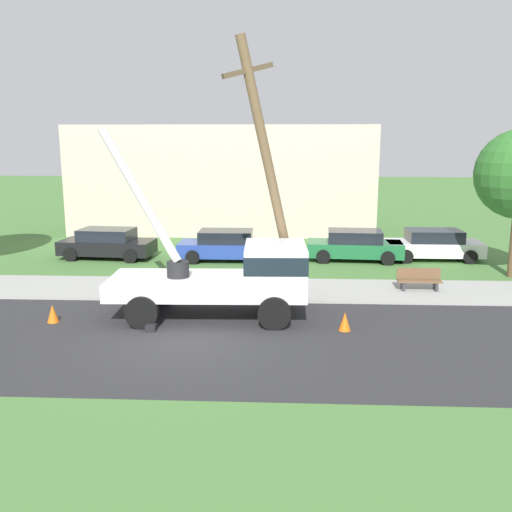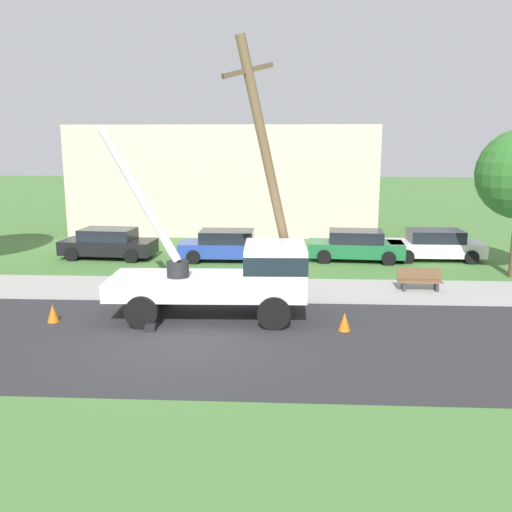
{
  "view_description": "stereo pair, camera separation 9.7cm",
  "coord_description": "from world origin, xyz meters",
  "px_view_note": "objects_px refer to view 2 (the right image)",
  "views": [
    {
      "loc": [
        2.79,
        -14.92,
        5.56
      ],
      "look_at": [
        1.91,
        3.12,
        1.8
      ],
      "focal_mm": 39.2,
      "sensor_mm": 36.0,
      "label": 1
    },
    {
      "loc": [
        2.89,
        -14.91,
        5.56
      ],
      "look_at": [
        1.91,
        3.12,
        1.8
      ],
      "focal_mm": 39.2,
      "sensor_mm": 36.0,
      "label": 2
    }
  ],
  "objects_px": {
    "parked_sedan_black": "(108,243)",
    "parked_sedan_green": "(355,245)",
    "utility_truck": "(234,274)",
    "traffic_cone_behind": "(53,313)",
    "traffic_cone_ahead": "(344,322)",
    "parked_sedan_blue": "(227,245)",
    "park_bench": "(420,281)",
    "leaning_utility_pole": "(270,172)",
    "parked_sedan_white": "(435,245)"
  },
  "relations": [
    {
      "from": "utility_truck",
      "to": "leaning_utility_pole",
      "type": "xyz_separation_m",
      "value": [
        1.08,
        1.36,
        3.11
      ]
    },
    {
      "from": "traffic_cone_ahead",
      "to": "park_bench",
      "type": "relative_size",
      "value": 0.35
    },
    {
      "from": "park_bench",
      "to": "traffic_cone_behind",
      "type": "bearing_deg",
      "value": -161.57
    },
    {
      "from": "parked_sedan_black",
      "to": "park_bench",
      "type": "xyz_separation_m",
      "value": [
        13.44,
        -5.51,
        -0.25
      ]
    },
    {
      "from": "parked_sedan_black",
      "to": "parked_sedan_white",
      "type": "height_order",
      "value": "same"
    },
    {
      "from": "utility_truck",
      "to": "leaning_utility_pole",
      "type": "relative_size",
      "value": 0.78
    },
    {
      "from": "parked_sedan_blue",
      "to": "parked_sedan_black",
      "type": "bearing_deg",
      "value": 177.82
    },
    {
      "from": "utility_truck",
      "to": "traffic_cone_ahead",
      "type": "height_order",
      "value": "utility_truck"
    },
    {
      "from": "utility_truck",
      "to": "parked_sedan_green",
      "type": "distance_m",
      "value": 10.09
    },
    {
      "from": "traffic_cone_ahead",
      "to": "parked_sedan_green",
      "type": "relative_size",
      "value": 0.12
    },
    {
      "from": "parked_sedan_black",
      "to": "parked_sedan_green",
      "type": "distance_m",
      "value": 11.74
    },
    {
      "from": "utility_truck",
      "to": "traffic_cone_ahead",
      "type": "bearing_deg",
      "value": -19.43
    },
    {
      "from": "park_bench",
      "to": "leaning_utility_pole",
      "type": "bearing_deg",
      "value": -161.56
    },
    {
      "from": "parked_sedan_black",
      "to": "parked_sedan_blue",
      "type": "xyz_separation_m",
      "value": [
        5.72,
        -0.22,
        0.0
      ]
    },
    {
      "from": "traffic_cone_ahead",
      "to": "parked_sedan_blue",
      "type": "xyz_separation_m",
      "value": [
        -4.52,
        9.68,
        0.43
      ]
    },
    {
      "from": "parked_sedan_white",
      "to": "traffic_cone_behind",
      "type": "bearing_deg",
      "value": -144.89
    },
    {
      "from": "traffic_cone_ahead",
      "to": "parked_sedan_blue",
      "type": "relative_size",
      "value": 0.13
    },
    {
      "from": "leaning_utility_pole",
      "to": "parked_sedan_black",
      "type": "relative_size",
      "value": 1.94
    },
    {
      "from": "parked_sedan_blue",
      "to": "parked_sedan_white",
      "type": "height_order",
      "value": "same"
    },
    {
      "from": "parked_sedan_black",
      "to": "park_bench",
      "type": "height_order",
      "value": "parked_sedan_black"
    },
    {
      "from": "leaning_utility_pole",
      "to": "parked_sedan_green",
      "type": "distance_m",
      "value": 9.19
    },
    {
      "from": "utility_truck",
      "to": "parked_sedan_white",
      "type": "distance_m",
      "value": 12.59
    },
    {
      "from": "parked_sedan_green",
      "to": "parked_sedan_white",
      "type": "xyz_separation_m",
      "value": [
        3.74,
        0.34,
        0.0
      ]
    },
    {
      "from": "leaning_utility_pole",
      "to": "parked_sedan_green",
      "type": "height_order",
      "value": "leaning_utility_pole"
    },
    {
      "from": "utility_truck",
      "to": "traffic_cone_ahead",
      "type": "relative_size",
      "value": 12.2
    },
    {
      "from": "traffic_cone_behind",
      "to": "utility_truck",
      "type": "bearing_deg",
      "value": 8.77
    },
    {
      "from": "parked_sedan_green",
      "to": "traffic_cone_ahead",
      "type": "bearing_deg",
      "value": -98.56
    },
    {
      "from": "parked_sedan_black",
      "to": "parked_sedan_blue",
      "type": "bearing_deg",
      "value": -2.18
    },
    {
      "from": "traffic_cone_ahead",
      "to": "park_bench",
      "type": "distance_m",
      "value": 5.43
    },
    {
      "from": "traffic_cone_ahead",
      "to": "park_bench",
      "type": "bearing_deg",
      "value": 53.92
    },
    {
      "from": "utility_truck",
      "to": "traffic_cone_ahead",
      "type": "distance_m",
      "value": 3.76
    },
    {
      "from": "traffic_cone_ahead",
      "to": "park_bench",
      "type": "xyz_separation_m",
      "value": [
        3.2,
        4.39,
        0.18
      ]
    },
    {
      "from": "parked_sedan_green",
      "to": "park_bench",
      "type": "bearing_deg",
      "value": -73.19
    },
    {
      "from": "traffic_cone_ahead",
      "to": "parked_sedan_white",
      "type": "distance_m",
      "value": 11.6
    },
    {
      "from": "utility_truck",
      "to": "park_bench",
      "type": "height_order",
      "value": "utility_truck"
    },
    {
      "from": "parked_sedan_black",
      "to": "parked_sedan_green",
      "type": "bearing_deg",
      "value": 0.48
    },
    {
      "from": "utility_truck",
      "to": "parked_sedan_green",
      "type": "xyz_separation_m",
      "value": [
        4.89,
        8.8,
        -0.7
      ]
    },
    {
      "from": "parked_sedan_blue",
      "to": "utility_truck",
      "type": "bearing_deg",
      "value": -82.42
    },
    {
      "from": "leaning_utility_pole",
      "to": "traffic_cone_ahead",
      "type": "height_order",
      "value": "leaning_utility_pole"
    },
    {
      "from": "traffic_cone_behind",
      "to": "parked_sedan_blue",
      "type": "relative_size",
      "value": 0.13
    },
    {
      "from": "utility_truck",
      "to": "park_bench",
      "type": "bearing_deg",
      "value": 25.89
    },
    {
      "from": "parked_sedan_green",
      "to": "parked_sedan_blue",
      "type": "bearing_deg",
      "value": -177.0
    },
    {
      "from": "utility_truck",
      "to": "traffic_cone_ahead",
      "type": "xyz_separation_m",
      "value": [
        3.39,
        -1.19,
        -1.13
      ]
    },
    {
      "from": "leaning_utility_pole",
      "to": "traffic_cone_behind",
      "type": "relative_size",
      "value": 15.7
    },
    {
      "from": "parked_sedan_black",
      "to": "parked_sedan_white",
      "type": "xyz_separation_m",
      "value": [
        15.49,
        0.43,
        0.0
      ]
    },
    {
      "from": "utility_truck",
      "to": "traffic_cone_behind",
      "type": "relative_size",
      "value": 12.2
    },
    {
      "from": "utility_truck",
      "to": "traffic_cone_behind",
      "type": "xyz_separation_m",
      "value": [
        -5.59,
        -0.86,
        -1.13
      ]
    },
    {
      "from": "parked_sedan_blue",
      "to": "park_bench",
      "type": "height_order",
      "value": "parked_sedan_blue"
    },
    {
      "from": "parked_sedan_green",
      "to": "parked_sedan_white",
      "type": "height_order",
      "value": "same"
    },
    {
      "from": "parked_sedan_black",
      "to": "parked_sedan_green",
      "type": "relative_size",
      "value": 1.01
    }
  ]
}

